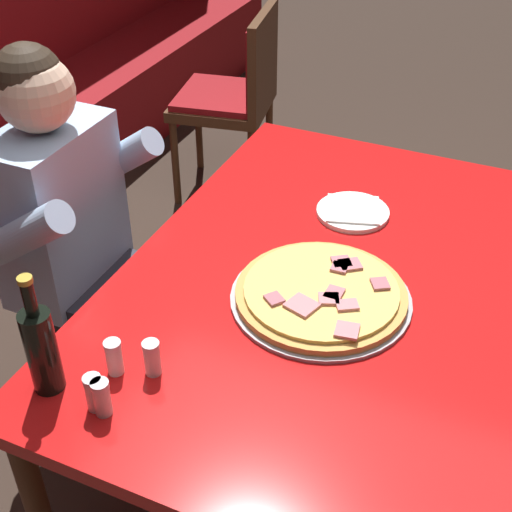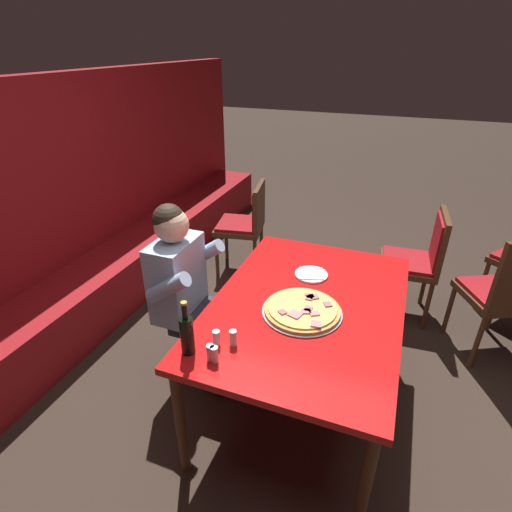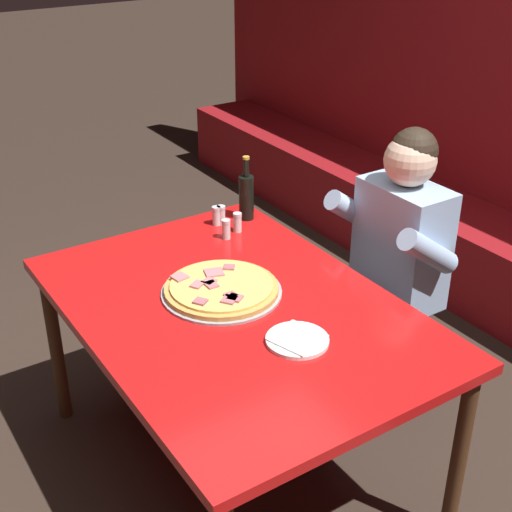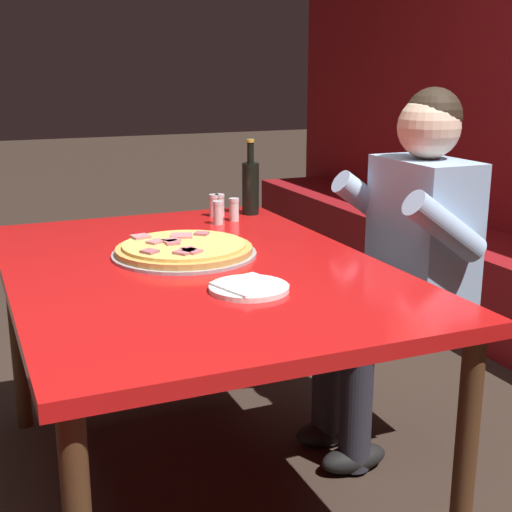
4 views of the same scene
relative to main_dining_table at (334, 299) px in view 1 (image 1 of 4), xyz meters
name	(u,v)px [view 1 (image 1 of 4)]	position (x,y,z in m)	size (l,w,h in m)	color
ground_plane	(320,470)	(0.00, 0.00, -0.71)	(24.00, 24.00, 0.00)	#33261E
main_dining_table	(334,299)	(0.00, 0.00, 0.00)	(1.52, 1.05, 0.78)	#4C2D19
pizza	(321,294)	(-0.10, 0.01, 0.09)	(0.44, 0.44, 0.05)	#9E9EA3
plate_white_paper	(353,212)	(0.31, 0.05, 0.08)	(0.21, 0.21, 0.02)	white
beer_bottle	(41,348)	(-0.60, 0.43, 0.18)	(0.07, 0.07, 0.29)	black
shaker_parmesan	(94,394)	(-0.61, 0.31, 0.11)	(0.04, 0.04, 0.09)	silver
shaker_red_pepper_flakes	(114,359)	(-0.51, 0.33, 0.11)	(0.04, 0.04, 0.09)	silver
shaker_black_pepper	(102,399)	(-0.62, 0.29, 0.11)	(0.04, 0.04, 0.09)	silver
shaker_oregano	(152,359)	(-0.48, 0.25, 0.11)	(0.04, 0.04, 0.09)	silver
diner_seated_blue_shirt	(86,239)	(-0.03, 0.75, 0.00)	(0.53, 0.53, 1.27)	black
dining_chair_side_aisle	(237,90)	(1.47, 0.98, -0.16)	(0.51, 0.51, 0.92)	#4C2D19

